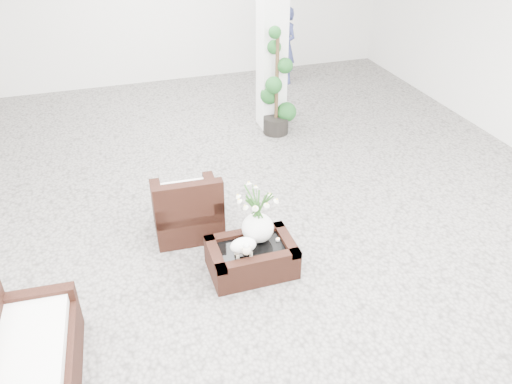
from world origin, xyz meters
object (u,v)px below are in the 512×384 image
object	(u,v)px
armchair	(186,201)
topiary	(277,83)
coffee_table	(252,258)
loveseat	(27,363)

from	to	relation	value
armchair	topiary	size ratio (longest dim) A/B	0.48
coffee_table	loveseat	world-z (taller)	loveseat
armchair	loveseat	distance (m)	2.49
topiary	armchair	bearing A→B (deg)	-131.01
coffee_table	armchair	distance (m)	1.09
coffee_table	topiary	size ratio (longest dim) A/B	0.53
loveseat	armchair	bearing A→B (deg)	-37.74
coffee_table	armchair	xyz separation A→B (m)	(-0.50, 0.94, 0.25)
armchair	loveseat	size ratio (longest dim) A/B	0.56
topiary	loveseat	bearing A→B (deg)	-131.18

